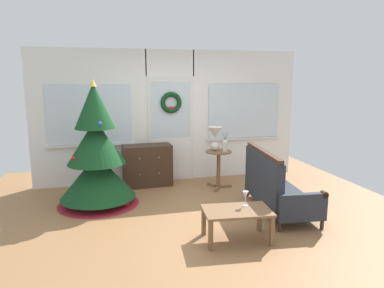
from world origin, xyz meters
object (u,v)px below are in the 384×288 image
dresser_cabinet (147,165)px  table_lamp (215,135)px  flower_vase (225,145)px  christmas_tree (97,159)px  settee_sofa (274,187)px  wine_glass (246,195)px  side_table (219,162)px  coffee_table (237,214)px  gift_box (123,199)px

dresser_cabinet → table_lamp: table_lamp is taller
table_lamp → flower_vase: 0.25m
christmas_tree → settee_sofa: size_ratio=1.21×
christmas_tree → settee_sofa: christmas_tree is taller
wine_glass → christmas_tree: bearing=137.8°
christmas_tree → wine_glass: (1.85, -1.68, -0.20)m
settee_sofa → table_lamp: (-0.52, 1.35, 0.61)m
side_table → flower_vase: bearing=-31.0°
side_table → coffee_table: 2.17m
side_table → table_lamp: size_ratio=1.60×
settee_sofa → gift_box: settee_sofa is taller
christmas_tree → flower_vase: 2.27m
wine_glass → gift_box: 2.17m
flower_vase → coffee_table: bearing=-105.2°
table_lamp → wine_glass: bearing=-96.8°
dresser_cabinet → flower_vase: 1.52m
dresser_cabinet → side_table: (1.25, -0.49, 0.11)m
settee_sofa → wine_glass: settee_sofa is taller
flower_vase → gift_box: size_ratio=1.72×
christmas_tree → flower_vase: christmas_tree is taller
coffee_table → gift_box: (-1.32, 1.62, -0.24)m
flower_vase → coffee_table: 2.18m
flower_vase → christmas_tree: bearing=-173.0°
wine_glass → flower_vase: bearing=78.3°
flower_vase → gift_box: bearing=-167.1°
settee_sofa → wine_glass: size_ratio=8.51×
dresser_cabinet → side_table: size_ratio=1.30×
dresser_cabinet → coffee_table: dresser_cabinet is taller
table_lamp → flower_vase: bearing=-32.0°
table_lamp → coffee_table: table_lamp is taller
flower_vase → coffee_table: size_ratio=0.40×
table_lamp → wine_glass: 2.12m
wine_glass → settee_sofa: bearing=42.4°
christmas_tree → side_table: (2.16, 0.34, -0.25)m
flower_vase → wine_glass: (-0.41, -1.95, -0.27)m
side_table → table_lamp: bearing=146.3°
side_table → settee_sofa: bearing=-70.8°
side_table → coffee_table: side_table is taller
dresser_cabinet → coffee_table: size_ratio=1.04×
side_table → gift_box: 1.89m
settee_sofa → coffee_table: size_ratio=1.88×
side_table → wine_glass: size_ratio=3.61×
settee_sofa → coffee_table: (-0.92, -0.80, -0.03)m
gift_box → dresser_cabinet: bearing=61.7°
christmas_tree → side_table: 2.20m
settee_sofa → flower_vase: size_ratio=4.74×
christmas_tree → wine_glass: christmas_tree is taller
christmas_tree → wine_glass: 2.51m
flower_vase → side_table: bearing=149.0°
dresser_cabinet → gift_box: size_ratio=4.51×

